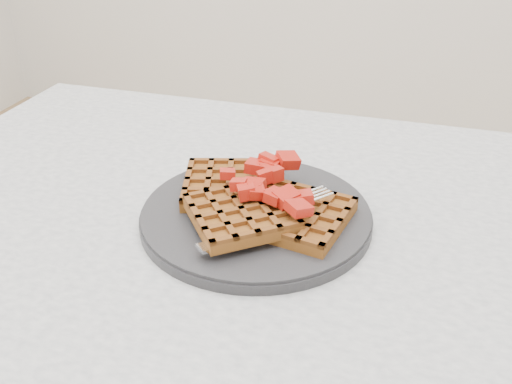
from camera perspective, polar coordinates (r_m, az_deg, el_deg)
table at (r=0.70m, az=6.37°, el=-13.55°), size 1.20×0.80×0.75m
plate at (r=0.68m, az=0.00°, el=-2.35°), size 0.27×0.27×0.02m
waffles at (r=0.66m, az=-0.08°, el=-1.11°), size 0.23×0.22×0.03m
strawberry_pile at (r=0.65m, az=0.00°, el=1.07°), size 0.15×0.15×0.02m
fork at (r=0.63m, az=2.08°, el=-3.23°), size 0.13×0.15×0.02m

